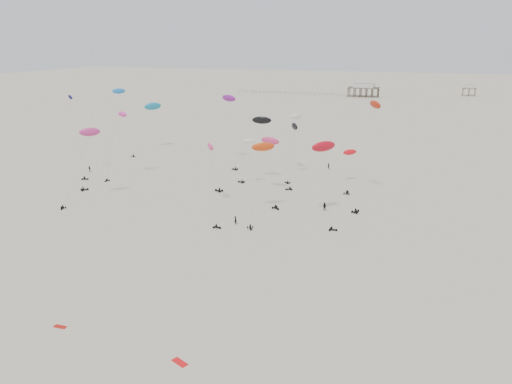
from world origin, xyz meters
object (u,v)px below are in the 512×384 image
(pavilion_small, at_px, (469,91))
(spectator_0, at_px, (236,224))
(rig_0, at_px, (86,143))
(rig_4, at_px, (271,152))
(pavilion_main, at_px, (363,91))

(pavilion_small, bearing_deg, spectator_0, -102.28)
(spectator_0, bearing_deg, rig_0, 24.29)
(pavilion_small, xyz_separation_m, rig_4, (-62.86, -271.96, 7.81))
(spectator_0, bearing_deg, pavilion_small, -72.61)
(pavilion_main, height_order, rig_0, rig_0)
(pavilion_main, distance_m, spectator_0, 264.00)
(pavilion_small, distance_m, rig_4, 279.24)
(pavilion_main, distance_m, rig_4, 242.16)
(pavilion_small, relative_size, rig_4, 0.52)
(rig_4, bearing_deg, pavilion_main, -139.01)
(rig_4, bearing_deg, spectator_0, 36.46)
(rig_0, distance_m, spectator_0, 41.69)
(rig_4, bearing_deg, rig_0, -26.17)
(pavilion_main, relative_size, spectator_0, 9.53)
(spectator_0, bearing_deg, rig_4, -63.17)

